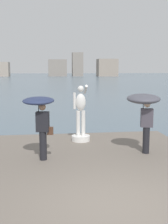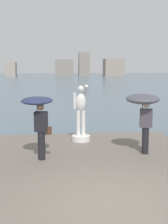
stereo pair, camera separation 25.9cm
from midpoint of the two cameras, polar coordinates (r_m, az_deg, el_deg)
The scene contains 6 objects.
ground_plane at distance 45.56m, azimuth -4.44°, elevation 4.50°, with size 400.00×400.00×0.00m, color slate.
pier at distance 7.91m, azimuth 3.53°, elevation -13.29°, with size 7.03×9.62×0.40m, color #70665B.
statue_white_figure at distance 10.98m, azimuth 0.05°, elevation -1.69°, with size 0.71×0.91×2.16m.
onlooker_left at distance 8.68m, azimuth -8.18°, elevation 0.07°, with size 1.10×1.11×1.94m.
onlooker_right at distance 9.42m, azimuth 12.52°, elevation 1.28°, with size 1.27×1.29×1.98m.
distant_skyline at distance 135.27m, azimuth -3.05°, elevation 8.82°, with size 65.44×10.57×10.96m.
Camera 2 is at (-1.11, -5.45, 3.13)m, focal length 45.93 mm.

